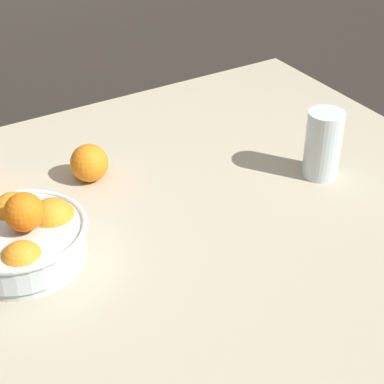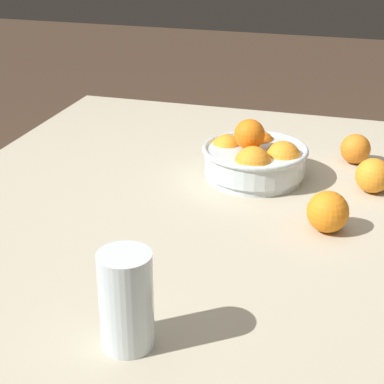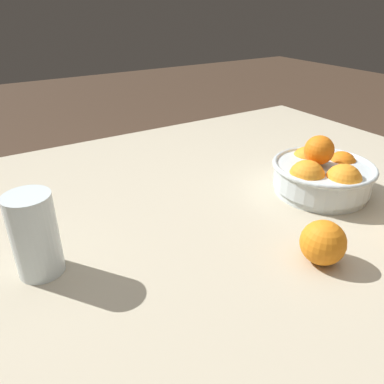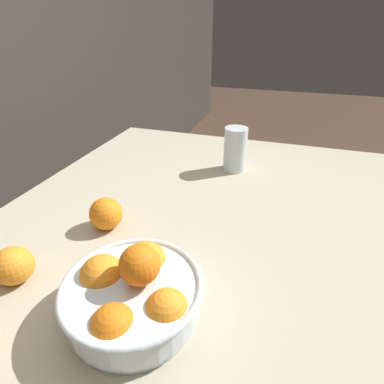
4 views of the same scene
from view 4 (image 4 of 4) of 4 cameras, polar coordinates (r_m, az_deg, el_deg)
dining_table at (r=0.77m, az=2.77°, el=-13.34°), size 1.49×1.19×0.78m
fruit_bowl at (r=0.56m, az=-11.14°, el=-18.32°), size 0.24×0.24×0.15m
juice_glass at (r=1.05m, az=8.17°, el=7.57°), size 0.08×0.08×0.15m
orange_loose_front at (r=0.78m, az=-16.06°, el=-3.98°), size 0.08×0.08×0.08m
orange_loose_aside at (r=0.71m, az=-30.86°, el=-11.93°), size 0.08×0.08×0.08m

